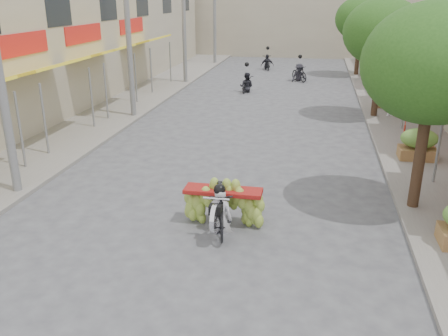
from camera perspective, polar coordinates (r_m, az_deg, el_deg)
ground at (r=10.02m, az=-6.51°, el=-12.10°), size 120.00×120.00×0.00m
sidewalk_left at (r=25.55m, az=-11.73°, el=7.88°), size 4.00×60.00×0.12m
sidewalk_right at (r=24.03m, az=21.10°, el=6.18°), size 4.00×60.00×0.12m
shophouse_row_left at (r=26.57m, az=-23.34°, el=13.59°), size 9.77×40.00×6.00m
far_building at (r=46.16m, az=7.96°, el=17.76°), size 20.00×6.00×7.00m
utility_pole_mid at (r=21.66m, az=-11.50°, el=16.37°), size 0.60×0.24×8.00m
utility_pole_far at (r=30.18m, az=-4.86°, el=17.66°), size 0.60×0.24×8.00m
utility_pole_back at (r=38.92m, az=-1.14°, el=18.29°), size 0.60×0.24×8.00m
street_tree_near at (r=12.45m, az=23.92°, el=11.37°), size 3.40×3.40×5.25m
street_tree_mid at (r=22.27m, az=18.57°, el=15.22°), size 3.40×3.40×5.25m
street_tree_far at (r=34.19m, az=16.18°, el=16.86°), size 3.40×3.40×5.25m
produce_crate_mid at (r=17.07m, az=22.39°, el=2.95°), size 1.20×0.88×1.16m
produce_crate_far at (r=24.74m, az=19.09°, el=8.35°), size 1.20×0.88×1.16m
banana_motorbike at (r=11.28m, az=-0.33°, el=-4.12°), size 2.20×1.99×2.04m
market_umbrella at (r=17.57m, az=21.64°, el=9.54°), size 2.22×2.22×1.81m
pedestrian at (r=23.02m, az=19.87°, el=8.17°), size 0.99×0.97×1.76m
bg_motorbike_a at (r=27.63m, az=2.73°, el=10.65°), size 0.85×1.59×1.95m
bg_motorbike_b at (r=31.51m, az=9.07°, el=11.76°), size 1.41×1.75×1.95m
bg_motorbike_c at (r=36.27m, az=5.25°, el=12.92°), size 1.06×1.83×1.95m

